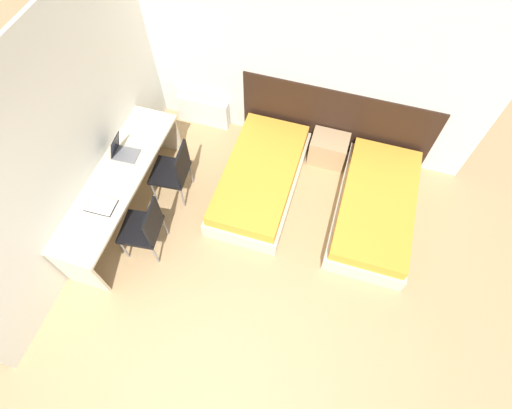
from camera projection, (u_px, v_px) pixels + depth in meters
name	position (u px, v px, depth m)	size (l,w,h in m)	color
ground_plane	(202.00, 380.00, 4.34)	(20.00, 20.00, 0.00)	tan
wall_back	(295.00, 64.00, 4.99)	(5.01, 0.05, 2.70)	silver
wall_left	(75.00, 134.00, 4.39)	(0.05, 4.62, 2.70)	silver
headboard_panel	(335.00, 122.00, 5.56)	(2.68, 0.03, 1.09)	black
bed_near_window	(260.00, 178.00, 5.48)	(0.99, 1.93, 0.42)	beige
bed_near_door	(375.00, 208.00, 5.24)	(0.99, 1.93, 0.42)	beige
nightstand	(328.00, 149.00, 5.72)	(0.52, 0.39, 0.44)	tan
radiator	(203.00, 111.00, 6.08)	(0.80, 0.12, 0.47)	silver
desk	(120.00, 184.00, 4.96)	(0.61, 2.31, 0.75)	beige
chair_near_laptop	(174.00, 170.00, 5.16)	(0.50, 0.50, 0.93)	black
chair_near_notebook	(145.00, 227.00, 4.73)	(0.51, 0.51, 0.93)	black
laptop	(122.00, 151.00, 4.95)	(0.32, 0.25, 0.31)	slate
open_notebook	(101.00, 205.00, 4.61)	(0.34, 0.25, 0.02)	black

